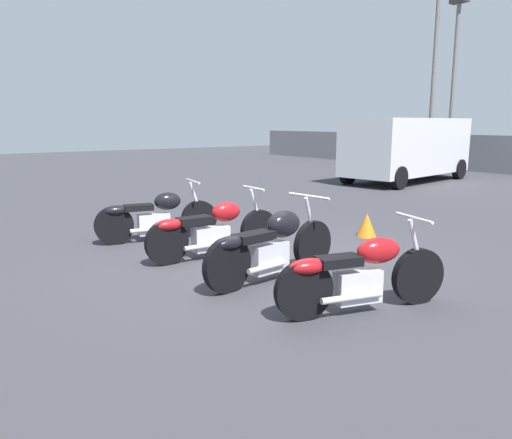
# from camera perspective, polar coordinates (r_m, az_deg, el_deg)

# --- Properties ---
(ground_plane) EXTENTS (60.00, 60.00, 0.00)m
(ground_plane) POSITION_cam_1_polar(r_m,az_deg,el_deg) (7.21, 0.90, -4.96)
(ground_plane) COLOR #38383D
(light_pole_left) EXTENTS (0.70, 0.35, 8.24)m
(light_pole_left) POSITION_cam_1_polar(r_m,az_deg,el_deg) (22.63, 19.80, 17.59)
(light_pole_left) COLOR slate
(light_pole_left) RESTS_ON ground_plane
(light_pole_right) EXTENTS (0.70, 0.35, 6.75)m
(light_pole_right) POSITION_cam_1_polar(r_m,az_deg,el_deg) (22.19, 21.72, 15.59)
(light_pole_right) COLOR slate
(light_pole_right) RESTS_ON ground_plane
(motorcycle_slot_0) EXTENTS (0.73, 2.09, 1.00)m
(motorcycle_slot_0) POSITION_cam_1_polar(r_m,az_deg,el_deg) (8.63, -11.45, 0.36)
(motorcycle_slot_0) COLOR black
(motorcycle_slot_0) RESTS_ON ground_plane
(motorcycle_slot_1) EXTENTS (0.57, 2.21, 1.01)m
(motorcycle_slot_1) POSITION_cam_1_polar(r_m,az_deg,el_deg) (7.43, -5.01, -1.18)
(motorcycle_slot_1) COLOR black
(motorcycle_slot_1) RESTS_ON ground_plane
(motorcycle_slot_2) EXTENTS (0.70, 2.17, 1.04)m
(motorcycle_slot_2) POSITION_cam_1_polar(r_m,az_deg,el_deg) (6.33, 1.82, -2.93)
(motorcycle_slot_2) COLOR black
(motorcycle_slot_2) RESTS_ON ground_plane
(motorcycle_slot_3) EXTENTS (0.77, 1.98, 1.00)m
(motorcycle_slot_3) POSITION_cam_1_polar(r_m,az_deg,el_deg) (5.39, 11.81, -6.16)
(motorcycle_slot_3) COLOR black
(motorcycle_slot_3) RESTS_ON ground_plane
(parked_van) EXTENTS (2.80, 5.54, 2.12)m
(parked_van) POSITION_cam_1_polar(r_m,az_deg,el_deg) (17.78, 16.92, 7.98)
(parked_van) COLOR silver
(parked_van) RESTS_ON ground_plane
(traffic_cone_near) EXTENTS (0.34, 0.34, 0.41)m
(traffic_cone_near) POSITION_cam_1_polar(r_m,az_deg,el_deg) (9.01, 12.55, -0.62)
(traffic_cone_near) COLOR orange
(traffic_cone_near) RESTS_ON ground_plane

